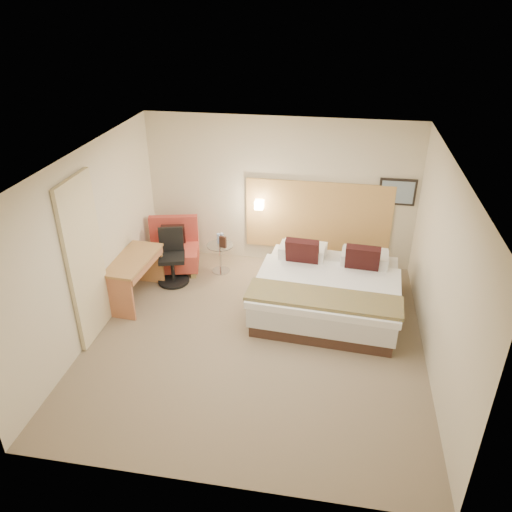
% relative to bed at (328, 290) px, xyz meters
% --- Properties ---
extents(floor, '(4.80, 5.00, 0.02)m').
position_rel_bed_xyz_m(floor, '(-0.98, -0.99, -0.36)').
color(floor, '#7A6952').
rests_on(floor, ground).
extents(ceiling, '(4.80, 5.00, 0.02)m').
position_rel_bed_xyz_m(ceiling, '(-0.98, -0.99, 2.36)').
color(ceiling, silver).
rests_on(ceiling, floor).
extents(wall_back, '(4.80, 0.02, 2.70)m').
position_rel_bed_xyz_m(wall_back, '(-0.98, 1.52, 1.00)').
color(wall_back, beige).
rests_on(wall_back, floor).
extents(wall_front, '(4.80, 0.02, 2.70)m').
position_rel_bed_xyz_m(wall_front, '(-0.98, -3.50, 1.00)').
color(wall_front, beige).
rests_on(wall_front, floor).
extents(wall_left, '(0.02, 5.00, 2.70)m').
position_rel_bed_xyz_m(wall_left, '(-3.39, -0.99, 1.00)').
color(wall_left, beige).
rests_on(wall_left, floor).
extents(wall_right, '(0.02, 5.00, 2.70)m').
position_rel_bed_xyz_m(wall_right, '(1.43, -0.99, 1.00)').
color(wall_right, beige).
rests_on(wall_right, floor).
extents(headboard_panel, '(2.60, 0.04, 1.30)m').
position_rel_bed_xyz_m(headboard_panel, '(-0.28, 1.48, 0.60)').
color(headboard_panel, tan).
rests_on(headboard_panel, wall_back).
extents(art_frame, '(0.62, 0.03, 0.47)m').
position_rel_bed_xyz_m(art_frame, '(1.04, 1.49, 1.15)').
color(art_frame, black).
rests_on(art_frame, wall_back).
extents(art_canvas, '(0.54, 0.01, 0.39)m').
position_rel_bed_xyz_m(art_canvas, '(1.04, 1.47, 1.15)').
color(art_canvas, '#778FA4').
rests_on(art_canvas, wall_back).
extents(lamp_arm, '(0.02, 0.12, 0.02)m').
position_rel_bed_xyz_m(lamp_arm, '(-1.33, 1.43, 0.80)').
color(lamp_arm, white).
rests_on(lamp_arm, wall_back).
extents(lamp_shade, '(0.15, 0.15, 0.15)m').
position_rel_bed_xyz_m(lamp_shade, '(-1.33, 1.37, 0.80)').
color(lamp_shade, '#F6E4BF').
rests_on(lamp_shade, wall_back).
extents(curtain, '(0.06, 0.90, 2.42)m').
position_rel_bed_xyz_m(curtain, '(-3.34, -1.24, 0.87)').
color(curtain, beige).
rests_on(curtain, wall_left).
extents(bottle_a, '(0.07, 0.07, 0.19)m').
position_rel_bed_xyz_m(bottle_a, '(-2.00, 0.94, 0.28)').
color(bottle_a, '#95B3E6').
rests_on(bottle_a, side_table).
extents(bottle_b, '(0.07, 0.07, 0.19)m').
position_rel_bed_xyz_m(bottle_b, '(-1.94, 0.97, 0.28)').
color(bottle_b, '#839BCB').
rests_on(bottle_b, side_table).
extents(menu_folder, '(0.13, 0.08, 0.21)m').
position_rel_bed_xyz_m(menu_folder, '(-1.89, 0.81, 0.29)').
color(menu_folder, '#311B14').
rests_on(menu_folder, side_table).
extents(bed, '(2.32, 2.27, 1.07)m').
position_rel_bed_xyz_m(bed, '(0.00, 0.00, 0.00)').
color(bed, '#3D271E').
rests_on(bed, floor).
extents(lounge_chair, '(1.03, 0.95, 0.93)m').
position_rel_bed_xyz_m(lounge_chair, '(-2.82, 0.86, 0.02)').
color(lounge_chair, '#A96C4F').
rests_on(lounge_chair, floor).
extents(side_table, '(0.60, 0.60, 0.53)m').
position_rel_bed_xyz_m(side_table, '(-1.96, 0.88, -0.05)').
color(side_table, '#BBBCC1').
rests_on(side_table, floor).
extents(desk, '(0.64, 1.26, 0.76)m').
position_rel_bed_xyz_m(desk, '(-3.10, -0.26, 0.25)').
color(desk, '#AB7843').
rests_on(desk, floor).
extents(desk_chair, '(0.67, 0.67, 0.96)m').
position_rel_bed_xyz_m(desk_chair, '(-2.70, 0.40, 0.05)').
color(desk_chair, black).
rests_on(desk_chair, floor).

